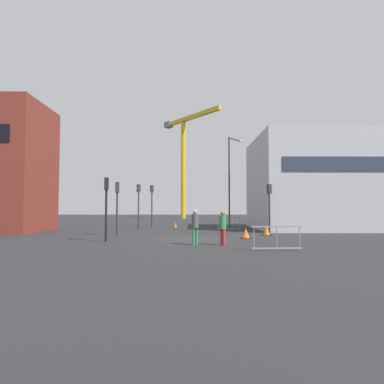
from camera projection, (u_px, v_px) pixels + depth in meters
name	position (u px, v px, depth m)	size (l,w,h in m)	color
ground	(193.00, 238.00, 20.57)	(160.00, 160.00, 0.00)	#28282B
office_block	(327.00, 183.00, 30.14)	(12.86, 10.00, 8.23)	#B7B7BC
construction_crane	(184.00, 150.00, 62.05)	(10.45, 12.76, 19.06)	gold
streetlamp_tall	(231.00, 175.00, 31.43)	(1.49, 1.44, 8.61)	#2D2D30
traffic_light_far	(139.00, 199.00, 30.30)	(0.39, 0.34, 4.06)	#2D2D30
traffic_light_island	(117.00, 199.00, 22.35)	(0.32, 0.39, 3.63)	#2D2D30
traffic_light_crosswalk	(152.00, 199.00, 32.98)	(0.39, 0.34, 4.15)	#2D2D30
traffic_light_corner	(269.00, 200.00, 24.65)	(0.39, 0.31, 3.65)	#2D2D30
traffic_light_median	(106.00, 198.00, 18.57)	(0.30, 0.39, 3.58)	black
pedestrian_walking	(223.00, 225.00, 16.80)	(0.34, 0.34, 1.73)	red
pedestrian_waiting	(195.00, 224.00, 16.94)	(0.34, 0.34, 1.80)	#2D844C
safety_barrier_left_run	(277.00, 238.00, 14.68)	(2.28, 0.16, 1.08)	gray
safety_barrier_right_run	(229.00, 224.00, 28.36)	(2.04, 0.12, 1.08)	gray
traffic_cone_by_barrier	(175.00, 225.00, 31.78)	(0.52, 0.52, 0.53)	black
traffic_cone_on_verge	(267.00, 231.00, 22.95)	(0.62, 0.62, 0.63)	black
traffic_cone_striped	(246.00, 234.00, 20.62)	(0.63, 0.63, 0.64)	black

